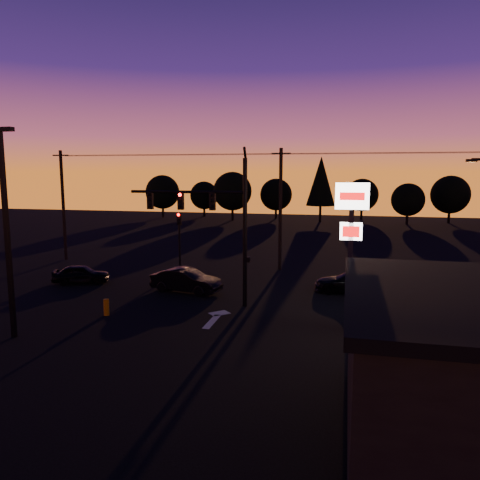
% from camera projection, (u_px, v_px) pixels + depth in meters
% --- Properties ---
extents(ground, '(120.00, 120.00, 0.00)m').
position_uv_depth(ground, '(196.00, 327.00, 22.08)').
color(ground, black).
rests_on(ground, ground).
extents(lane_arrow, '(1.20, 3.10, 0.01)m').
position_uv_depth(lane_arrow, '(216.00, 317.00, 23.58)').
color(lane_arrow, beige).
rests_on(lane_arrow, ground).
extents(traffic_signal_mast, '(6.79, 0.52, 8.58)m').
position_uv_depth(traffic_signal_mast, '(216.00, 216.00, 25.24)').
color(traffic_signal_mast, black).
rests_on(traffic_signal_mast, ground).
extents(secondary_signal, '(0.30, 0.31, 4.35)m').
position_uv_depth(secondary_signal, '(179.00, 233.00, 33.85)').
color(secondary_signal, black).
rests_on(secondary_signal, ground).
extents(parking_lot_light, '(1.25, 0.30, 9.14)m').
position_uv_depth(parking_lot_light, '(6.00, 219.00, 20.08)').
color(parking_lot_light, black).
rests_on(parking_lot_light, ground).
extents(pylon_sign, '(1.50, 0.28, 6.80)m').
position_uv_depth(pylon_sign, '(351.00, 224.00, 21.27)').
color(pylon_sign, black).
rests_on(pylon_sign, ground).
extents(utility_pole_0, '(1.40, 0.26, 9.00)m').
position_uv_depth(utility_pole_0, '(63.00, 205.00, 38.45)').
color(utility_pole_0, black).
rests_on(utility_pole_0, ground).
extents(utility_pole_1, '(1.40, 0.26, 9.00)m').
position_uv_depth(utility_pole_1, '(280.00, 209.00, 34.48)').
color(utility_pole_1, black).
rests_on(utility_pole_1, ground).
extents(power_wires, '(36.00, 1.22, 0.07)m').
position_uv_depth(power_wires, '(281.00, 154.00, 33.90)').
color(power_wires, black).
rests_on(power_wires, ground).
extents(bollard, '(0.28, 0.28, 0.84)m').
position_uv_depth(bollard, '(106.00, 307.00, 23.92)').
color(bollard, orange).
rests_on(bollard, ground).
extents(tree_0, '(5.36, 5.36, 6.74)m').
position_uv_depth(tree_0, '(163.00, 192.00, 74.57)').
color(tree_0, black).
rests_on(tree_0, ground).
extents(tree_1, '(4.54, 4.54, 5.71)m').
position_uv_depth(tree_1, '(204.00, 195.00, 76.23)').
color(tree_1, black).
rests_on(tree_1, ground).
extents(tree_2, '(5.77, 5.78, 7.26)m').
position_uv_depth(tree_2, '(232.00, 191.00, 69.95)').
color(tree_2, black).
rests_on(tree_2, ground).
extents(tree_3, '(4.95, 4.95, 6.22)m').
position_uv_depth(tree_3, '(276.00, 195.00, 72.57)').
color(tree_3, black).
rests_on(tree_3, ground).
extents(tree_4, '(4.18, 4.18, 9.50)m').
position_uv_depth(tree_4, '(321.00, 181.00, 67.82)').
color(tree_4, black).
rests_on(tree_4, ground).
extents(tree_5, '(4.95, 4.95, 6.22)m').
position_uv_depth(tree_5, '(362.00, 195.00, 71.63)').
color(tree_5, black).
rests_on(tree_5, ground).
extents(tree_6, '(4.54, 4.54, 5.71)m').
position_uv_depth(tree_6, '(408.00, 200.00, 64.57)').
color(tree_6, black).
rests_on(tree_6, ground).
extents(tree_7, '(5.36, 5.36, 6.74)m').
position_uv_depth(tree_7, '(450.00, 195.00, 66.04)').
color(tree_7, black).
rests_on(tree_7, ground).
extents(car_left, '(3.88, 2.54, 1.23)m').
position_uv_depth(car_left, '(81.00, 274.00, 30.77)').
color(car_left, black).
rests_on(car_left, ground).
extents(car_mid, '(4.55, 2.28, 1.43)m').
position_uv_depth(car_mid, '(186.00, 280.00, 28.55)').
color(car_mid, black).
rests_on(car_mid, ground).
extents(car_right, '(4.73, 2.06, 1.35)m').
position_uv_depth(car_right, '(353.00, 281.00, 28.41)').
color(car_right, black).
rests_on(car_right, ground).
extents(suv_parked, '(2.56, 5.07, 1.38)m').
position_uv_depth(suv_parked, '(420.00, 352.00, 17.24)').
color(suv_parked, black).
rests_on(suv_parked, ground).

